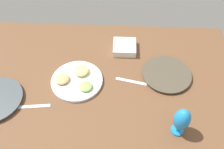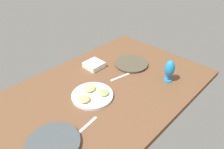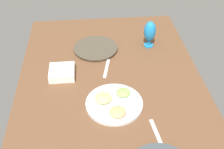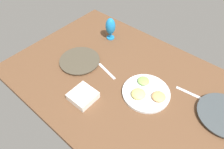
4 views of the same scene
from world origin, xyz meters
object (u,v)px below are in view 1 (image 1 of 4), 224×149
at_px(square_bowl_white, 125,47).
at_px(dinner_plate_left, 167,74).
at_px(fruit_platter, 77,80).
at_px(hurricane_glass_blue, 182,120).

bearing_deg(square_bowl_white, dinner_plate_left, 140.55).
bearing_deg(dinner_plate_left, square_bowl_white, -39.45).
height_order(dinner_plate_left, fruit_platter, fruit_platter).
relative_size(dinner_plate_left, square_bowl_white, 1.98).
height_order(hurricane_glass_blue, square_bowl_white, hurricane_glass_blue).
xyz_separation_m(hurricane_glass_blue, square_bowl_white, (0.26, -0.55, -0.08)).
distance_m(dinner_plate_left, square_bowl_white, 0.32).
bearing_deg(square_bowl_white, hurricane_glass_blue, 115.36).
bearing_deg(fruit_platter, dinner_plate_left, -172.62).
bearing_deg(hurricane_glass_blue, square_bowl_white, -64.64).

